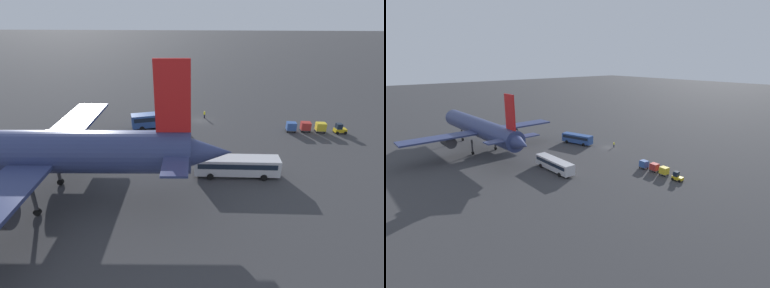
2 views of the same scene
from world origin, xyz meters
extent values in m
plane|color=#38383A|center=(0.00, 0.00, 0.00)|extent=(600.00, 600.00, 0.00)
cylinder|color=navy|center=(21.71, 32.27, 7.13)|extent=(42.84, 7.45, 5.48)
cone|color=navy|center=(-1.23, 31.20, 7.13)|extent=(7.35, 5.26, 4.93)
cube|color=navy|center=(20.16, 19.64, 6.44)|extent=(6.45, 19.85, 0.44)
cube|color=red|center=(2.55, 31.38, 14.26)|extent=(4.28, 0.56, 8.77)
cube|color=navy|center=(2.12, 31.36, 7.68)|extent=(3.64, 14.38, 0.28)
cylinder|color=#38383D|center=(21.31, 22.63, 4.71)|extent=(5.25, 3.25, 3.02)
cylinder|color=#38383D|center=(19.42, 35.73, 2.19)|extent=(0.50, 0.50, 4.39)
cylinder|color=black|center=(19.42, 35.73, 0.45)|extent=(0.92, 0.54, 0.90)
cylinder|color=#38383D|center=(19.75, 28.61, 2.19)|extent=(0.50, 0.50, 4.39)
cylinder|color=black|center=(19.75, 28.61, 0.45)|extent=(0.92, 0.54, 0.90)
cube|color=#2D5199|center=(9.43, 4.82, 1.79)|extent=(10.78, 5.83, 2.69)
cube|color=#192333|center=(9.43, 4.82, 2.26)|extent=(10.00, 5.61, 0.86)
cylinder|color=black|center=(12.07, 7.18, 0.50)|extent=(1.04, 0.59, 1.00)
cylinder|color=black|center=(12.95, 4.44, 0.50)|extent=(1.04, 0.59, 1.00)
cylinder|color=black|center=(5.91, 5.20, 0.50)|extent=(1.04, 0.59, 1.00)
cylinder|color=black|center=(6.79, 2.46, 0.50)|extent=(1.04, 0.59, 1.00)
cube|color=silver|center=(-6.20, 24.53, 1.73)|extent=(12.98, 3.03, 2.56)
cube|color=#192333|center=(-6.20, 24.53, 2.18)|extent=(11.94, 3.06, 0.82)
cylinder|color=black|center=(-2.21, 26.07, 0.50)|extent=(1.00, 0.31, 1.00)
cylinder|color=black|center=(-2.16, 23.11, 0.50)|extent=(1.00, 0.31, 1.00)
cylinder|color=black|center=(-10.23, 25.95, 0.50)|extent=(1.00, 0.31, 1.00)
cylinder|color=black|center=(-10.19, 22.99, 0.50)|extent=(1.00, 0.31, 1.00)
cube|color=gold|center=(-29.06, 6.19, 0.65)|extent=(2.51, 1.51, 0.70)
cube|color=#192333|center=(-28.64, 6.23, 1.55)|extent=(1.18, 1.26, 1.10)
cylinder|color=black|center=(-28.28, 6.96, 0.30)|extent=(0.62, 0.27, 0.60)
cylinder|color=black|center=(-28.16, 5.57, 0.30)|extent=(0.62, 0.27, 0.60)
cylinder|color=black|center=(-29.96, 6.81, 0.30)|extent=(0.62, 0.27, 0.60)
cylinder|color=black|center=(-29.83, 5.42, 0.30)|extent=(0.62, 0.27, 0.60)
cylinder|color=#1E1E2D|center=(-0.89, -1.71, 0.42)|extent=(0.32, 0.32, 0.85)
cylinder|color=yellow|center=(-0.89, -1.71, 1.18)|extent=(0.38, 0.38, 0.65)
sphere|color=tan|center=(-0.89, -1.71, 1.62)|extent=(0.24, 0.24, 0.24)
cube|color=#38383D|center=(-25.13, 5.91, 0.41)|extent=(2.08, 1.78, 0.10)
cube|color=gold|center=(-25.13, 5.91, 1.26)|extent=(1.98, 1.70, 1.60)
cylinder|color=black|center=(-24.33, 6.51, 0.18)|extent=(0.37, 0.14, 0.36)
cylinder|color=black|center=(-24.40, 5.23, 0.18)|extent=(0.37, 0.14, 0.36)
cylinder|color=black|center=(-25.85, 6.59, 0.18)|extent=(0.37, 0.14, 0.36)
cylinder|color=black|center=(-25.92, 5.31, 0.18)|extent=(0.37, 0.14, 0.36)
cube|color=#38383D|center=(-22.11, 5.66, 0.41)|extent=(2.08, 1.78, 0.10)
cube|color=#B72D28|center=(-22.11, 5.66, 1.26)|extent=(1.98, 1.70, 1.60)
cylinder|color=black|center=(-21.31, 6.26, 0.18)|extent=(0.37, 0.14, 0.36)
cylinder|color=black|center=(-21.38, 4.98, 0.18)|extent=(0.37, 0.14, 0.36)
cylinder|color=black|center=(-22.83, 6.34, 0.18)|extent=(0.37, 0.14, 0.36)
cylinder|color=black|center=(-22.90, 5.06, 0.18)|extent=(0.37, 0.14, 0.36)
cube|color=#38383D|center=(-19.09, 5.94, 0.41)|extent=(2.08, 1.78, 0.10)
cube|color=#33569E|center=(-19.09, 5.94, 1.26)|extent=(1.98, 1.70, 1.60)
cylinder|color=black|center=(-18.30, 6.54, 0.18)|extent=(0.37, 0.14, 0.36)
cylinder|color=black|center=(-18.36, 5.26, 0.18)|extent=(0.37, 0.14, 0.36)
cylinder|color=black|center=(-19.81, 6.62, 0.18)|extent=(0.37, 0.14, 0.36)
cylinder|color=black|center=(-19.88, 5.34, 0.18)|extent=(0.37, 0.14, 0.36)
camera|label=1|loc=(-1.50, 65.11, 23.72)|focal=28.00mm
camera|label=2|loc=(-64.40, 63.64, 26.88)|focal=28.00mm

